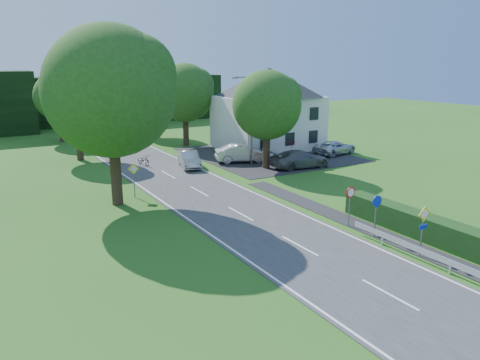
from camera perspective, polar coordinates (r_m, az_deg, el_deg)
road at (r=30.89m, az=-1.80°, el=-3.16°), size 7.00×80.00×0.04m
parking_pad at (r=47.72m, az=3.38°, el=3.12°), size 14.00×16.00×0.04m
line_edge_left at (r=29.55m, az=-7.35°, el=-4.05°), size 0.12×80.00×0.01m
line_edge_right at (r=32.49m, az=3.24°, el=-2.24°), size 0.12×80.00×0.01m
line_centre at (r=30.88m, az=-1.80°, el=-3.11°), size 0.12×80.00×0.01m
tree_main at (r=31.15m, az=-15.33°, el=7.42°), size 9.40×9.40×11.64m
tree_left_far at (r=47.04m, az=-19.27°, el=7.45°), size 7.00×7.00×8.58m
tree_right_far at (r=52.53m, az=-6.70°, el=9.07°), size 7.40×7.40×9.09m
tree_left_back at (r=58.91m, az=-21.15°, el=8.28°), size 6.60×6.60×8.07m
tree_right_back at (r=59.63m, az=-10.72°, el=8.80°), size 6.20×6.20×7.56m
tree_right_mid at (r=41.01m, az=3.27°, el=7.31°), size 7.00×7.00×8.58m
treeline_right at (r=75.42m, az=-13.47°, el=9.57°), size 30.00×5.00×7.00m
house_white at (r=50.65m, az=3.46°, el=8.79°), size 10.60×8.40×8.60m
streetlight at (r=42.43m, az=1.27°, el=7.80°), size 2.03×0.18×8.00m
sign_priority_right at (r=24.20m, az=21.45°, el=-4.78°), size 0.78×0.09×2.59m
sign_roundabout at (r=26.07m, az=16.29°, el=-3.28°), size 0.64×0.08×2.37m
sign_speed_limit at (r=27.38m, az=13.30°, el=-2.04°), size 0.64×0.11×2.37m
sign_priority_left at (r=33.19m, az=-12.83°, el=0.77°), size 0.78×0.09×2.44m
moving_car at (r=42.00m, az=-6.20°, el=2.53°), size 2.56×4.59×1.43m
motorcycle at (r=43.43m, az=-11.65°, el=2.41°), size 1.01×1.96×0.98m
parked_car_red at (r=46.17m, az=0.98°, el=3.62°), size 4.17×2.87×1.32m
parked_car_silver_a at (r=43.89m, az=0.25°, el=3.27°), size 5.32×3.33×1.65m
parked_car_grey at (r=41.89m, az=7.33°, el=2.56°), size 5.63×2.76×1.58m
parked_car_silver_b at (r=48.62m, az=11.51°, el=3.91°), size 5.23×3.05×1.37m
parasol at (r=45.37m, az=6.33°, el=3.66°), size 2.18×2.21×1.82m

